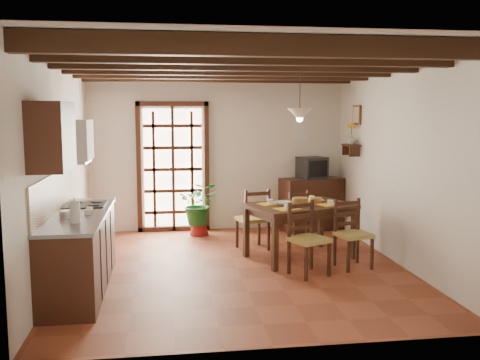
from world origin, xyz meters
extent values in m
plane|color=brown|center=(0.00, 0.00, 0.00)|extent=(5.00, 5.00, 0.00)
cube|color=silver|center=(0.00, 2.50, 1.40)|extent=(4.50, 0.02, 2.80)
cube|color=silver|center=(0.00, -2.50, 1.40)|extent=(4.50, 0.02, 2.80)
cube|color=silver|center=(-2.25, 0.00, 1.40)|extent=(0.02, 5.00, 2.80)
cube|color=silver|center=(2.25, 0.00, 1.40)|extent=(0.02, 5.00, 2.80)
cube|color=white|center=(0.00, 0.00, 2.80)|extent=(4.50, 5.00, 0.02)
cube|color=black|center=(0.00, -2.10, 2.69)|extent=(4.50, 0.14, 0.20)
cube|color=black|center=(0.00, -1.26, 2.69)|extent=(4.50, 0.14, 0.20)
cube|color=black|center=(0.00, -0.42, 2.69)|extent=(4.50, 0.14, 0.20)
cube|color=black|center=(0.00, 0.42, 2.69)|extent=(4.50, 0.14, 0.20)
cube|color=black|center=(0.00, 1.26, 2.69)|extent=(4.50, 0.14, 0.20)
cube|color=black|center=(0.00, 2.10, 2.69)|extent=(4.50, 0.14, 0.20)
cube|color=white|center=(-0.80, 2.49, 1.10)|extent=(1.01, 0.02, 2.11)
cube|color=#351A10|center=(-0.80, 2.44, 2.24)|extent=(1.26, 0.10, 0.08)
cube|color=#351A10|center=(-1.39, 2.44, 1.10)|extent=(0.08, 0.10, 2.28)
cube|color=#351A10|center=(-0.21, 2.44, 1.10)|extent=(0.08, 0.10, 2.28)
cube|color=#351A10|center=(-0.80, 2.42, 1.10)|extent=(1.01, 0.03, 2.02)
cube|color=#351A10|center=(-1.95, -0.60, 0.44)|extent=(0.60, 2.20, 0.88)
cube|color=slate|center=(-1.95, -0.60, 0.90)|extent=(0.64, 2.25, 0.04)
cube|color=tan|center=(-2.23, -0.60, 1.13)|extent=(0.02, 2.20, 0.50)
cube|color=#351A10|center=(-2.08, -1.30, 1.85)|extent=(0.35, 0.80, 0.70)
cube|color=white|center=(-2.05, -0.05, 1.75)|extent=(0.38, 0.60, 0.50)
cube|color=silver|center=(-2.05, -0.05, 1.48)|extent=(0.32, 0.55, 0.04)
cube|color=black|center=(-1.95, -0.05, 0.93)|extent=(0.50, 0.55, 0.02)
cylinder|color=white|center=(-1.90, -1.15, 1.03)|extent=(0.11, 0.11, 0.24)
cylinder|color=silver|center=(-2.05, -0.85, 0.95)|extent=(0.14, 0.14, 0.10)
cube|color=#392112|center=(0.97, 0.39, 0.76)|extent=(1.67, 1.36, 0.05)
cube|color=#392112|center=(0.97, 0.39, 0.68)|extent=(1.50, 1.22, 0.10)
cube|color=#392112|center=(1.46, 0.99, 0.37)|extent=(0.09, 0.09, 0.73)
cube|color=#392112|center=(0.21, 0.55, 0.37)|extent=(0.09, 0.09, 0.73)
cube|color=#392112|center=(1.73, 0.23, 0.37)|extent=(0.09, 0.09, 0.73)
cube|color=#392112|center=(0.48, -0.21, 0.37)|extent=(0.09, 0.09, 0.73)
cube|color=#A89947|center=(0.88, -0.44, 0.47)|extent=(0.57, 0.56, 0.05)
cube|color=#351A10|center=(0.81, -0.28, 0.71)|extent=(0.41, 0.21, 0.48)
cube|color=#351A10|center=(0.88, -0.44, 0.23)|extent=(0.54, 0.53, 0.47)
cube|color=#A89947|center=(1.56, -0.20, 0.45)|extent=(0.50, 0.49, 0.05)
cube|color=#351A10|center=(1.52, -0.03, 0.69)|extent=(0.42, 0.13, 0.46)
cube|color=#351A10|center=(1.56, -0.20, 0.23)|extent=(0.48, 0.47, 0.45)
cube|color=#A89947|center=(0.38, 0.98, 0.47)|extent=(0.53, 0.51, 0.05)
cube|color=#351A10|center=(0.42, 0.81, 0.71)|extent=(0.43, 0.14, 0.48)
cube|color=#351A10|center=(0.38, 0.98, 0.23)|extent=(0.50, 0.49, 0.47)
cube|color=#A89947|center=(1.06, 1.22, 0.43)|extent=(0.52, 0.51, 0.05)
cube|color=#351A10|center=(1.12, 1.07, 0.65)|extent=(0.38, 0.19, 0.44)
cube|color=#351A10|center=(1.06, 1.22, 0.21)|extent=(0.49, 0.48, 0.43)
cube|color=gold|center=(0.61, 0.17, 0.81)|extent=(0.33, 0.25, 0.01)
cube|color=gold|center=(1.33, 0.17, 0.81)|extent=(0.33, 0.25, 0.01)
cube|color=gold|center=(0.61, 0.62, 0.81)|extent=(0.33, 0.25, 0.01)
cube|color=gold|center=(1.33, 0.62, 0.81)|extent=(0.33, 0.25, 0.01)
cylinder|color=olive|center=(0.97, 0.39, 0.86)|extent=(0.23, 0.23, 0.09)
imported|color=white|center=(0.71, 0.36, 0.81)|extent=(0.28, 0.28, 0.05)
cube|color=#351A10|center=(1.65, 2.23, 0.46)|extent=(1.17, 0.71, 0.93)
cube|color=black|center=(1.65, 2.23, 1.12)|extent=(0.55, 0.52, 0.38)
cube|color=black|center=(1.65, 2.02, 1.12)|extent=(0.35, 0.13, 0.29)
cube|color=white|center=(1.50, 2.48, 1.75)|extent=(0.25, 0.03, 0.32)
cone|color=maroon|center=(-0.38, 2.05, 0.11)|extent=(0.33, 0.33, 0.20)
imported|color=#144C19|center=(-0.38, 2.05, 0.57)|extent=(1.79, 1.56, 1.91)
cube|color=#351A10|center=(2.14, 1.60, 1.55)|extent=(0.20, 0.42, 0.03)
cube|color=#351A10|center=(2.14, 1.43, 1.46)|extent=(0.18, 0.03, 0.18)
cube|color=#351A10|center=(2.14, 1.77, 1.46)|extent=(0.18, 0.03, 0.18)
imported|color=#B2BFB2|center=(2.14, 1.60, 1.65)|extent=(0.15, 0.15, 0.15)
sphere|color=gold|center=(2.14, 1.60, 1.86)|extent=(0.14, 0.14, 0.14)
cylinder|color=#144C19|center=(2.14, 1.60, 1.71)|extent=(0.01, 0.01, 0.28)
cube|color=brown|center=(2.23, 1.60, 2.05)|extent=(0.03, 0.32, 0.32)
cube|color=#C3B292|center=(2.21, 1.60, 2.05)|extent=(0.01, 0.26, 0.26)
cylinder|color=black|center=(0.97, 0.49, 2.45)|extent=(0.01, 0.01, 0.70)
cone|color=beige|center=(0.97, 0.49, 2.08)|extent=(0.36, 0.36, 0.14)
sphere|color=#FFD88C|center=(0.97, 0.49, 2.00)|extent=(0.09, 0.09, 0.09)
camera|label=1|loc=(-0.93, -6.95, 2.09)|focal=40.00mm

